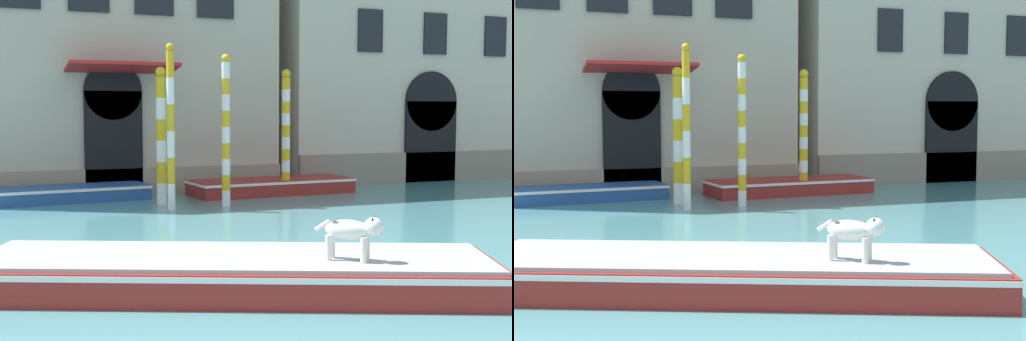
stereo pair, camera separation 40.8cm
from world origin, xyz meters
TOP-DOWN VIEW (x-y plane):
  - palazzo_right at (15.78, 22.34)m, footprint 13.82×6.13m
  - boat_foreground at (1.88, 6.76)m, footprint 7.95×5.18m
  - dog_on_deck at (3.30, 5.75)m, footprint 0.78×0.74m
  - boat_moored_near_palazzo at (0.61, 18.29)m, footprint 5.40×2.01m
  - boat_moored_far at (7.20, 17.84)m, footprint 5.34×2.12m
  - mooring_pole_0 at (3.34, 16.74)m, footprint 0.29×0.29m
  - mooring_pole_1 at (3.27, 15.43)m, footprint 0.22×0.22m
  - mooring_pole_2 at (7.45, 17.28)m, footprint 0.28×0.28m
  - mooring_pole_3 at (4.87, 15.57)m, footprint 0.24×0.24m

SIDE VIEW (x-z plane):
  - boat_moored_near_palazzo at x=0.61m, z-range 0.01..0.46m
  - boat_moored_far at x=7.20m, z-range 0.01..0.49m
  - boat_foreground at x=1.88m, z-range 0.02..0.56m
  - dog_on_deck at x=3.30m, z-range 0.64..1.30m
  - mooring_pole_0 at x=3.34m, z-range 0.02..3.91m
  - mooring_pole_2 at x=7.45m, z-range 0.02..3.95m
  - mooring_pole_3 at x=4.87m, z-range 0.02..4.21m
  - mooring_pole_1 at x=3.27m, z-range 0.02..4.44m
  - palazzo_right at x=15.78m, z-range -0.02..13.53m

